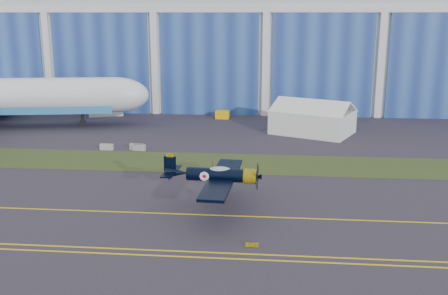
# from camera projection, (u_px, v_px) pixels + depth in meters

# --- Properties ---
(ground) EXTENTS (260.00, 260.00, 0.00)m
(ground) POSITION_uv_depth(u_px,v_px,m) (62.00, 193.00, 59.19)
(ground) COLOR #312C39
(ground) RESTS_ON ground
(grass_median) EXTENTS (260.00, 10.00, 0.02)m
(grass_median) POSITION_uv_depth(u_px,v_px,m) (101.00, 160.00, 72.69)
(grass_median) COLOR #475128
(grass_median) RESTS_ON ground
(hangar) EXTENTS (220.00, 45.70, 30.00)m
(hangar) POSITION_uv_depth(u_px,v_px,m) (175.00, 35.00, 124.75)
(hangar) COLOR silver
(hangar) RESTS_ON ground
(taxiway_centreline) EXTENTS (200.00, 0.20, 0.02)m
(taxiway_centreline) POSITION_uv_depth(u_px,v_px,m) (43.00, 209.00, 54.36)
(taxiway_centreline) COLOR yellow
(taxiway_centreline) RESTS_ON ground
(edge_line_far) EXTENTS (80.00, 0.20, 0.02)m
(edge_line_far) POSITION_uv_depth(u_px,v_px,m) (2.00, 244.00, 46.16)
(edge_line_far) COLOR yellow
(edge_line_far) RESTS_ON ground
(guard_board_right) EXTENTS (1.20, 0.15, 0.35)m
(guard_board_right) POSITION_uv_depth(u_px,v_px,m) (252.00, 245.00, 45.59)
(guard_board_right) COLOR yellow
(guard_board_right) RESTS_ON ground
(warbird) EXTENTS (12.12, 14.33, 4.06)m
(warbird) POSITION_uv_depth(u_px,v_px,m) (216.00, 175.00, 53.62)
(warbird) COLOR black
(warbird) RESTS_ON ground
(tent) EXTENTS (15.42, 13.74, 5.91)m
(tent) POSITION_uv_depth(u_px,v_px,m) (313.00, 116.00, 88.45)
(tent) COLOR white
(tent) RESTS_ON ground
(shipping_container) EXTENTS (7.07, 4.95, 2.84)m
(shipping_container) POSITION_uv_depth(u_px,v_px,m) (106.00, 109.00, 104.12)
(shipping_container) COLOR silver
(shipping_container) RESTS_ON ground
(tug) EXTENTS (2.68, 1.75, 1.51)m
(tug) POSITION_uv_depth(u_px,v_px,m) (222.00, 115.00, 101.49)
(tug) COLOR #FFB707
(tug) RESTS_ON ground
(barrier_a) EXTENTS (2.01, 0.65, 0.90)m
(barrier_a) POSITION_uv_depth(u_px,v_px,m) (107.00, 147.00, 78.05)
(barrier_a) COLOR #A09D92
(barrier_a) RESTS_ON ground
(barrier_b) EXTENTS (2.05, 0.78, 0.90)m
(barrier_b) POSITION_uv_depth(u_px,v_px,m) (137.00, 147.00, 78.15)
(barrier_b) COLOR #8E9F98
(barrier_b) RESTS_ON ground
(barrier_c) EXTENTS (2.05, 0.81, 0.90)m
(barrier_c) POSITION_uv_depth(u_px,v_px,m) (139.00, 148.00, 77.73)
(barrier_c) COLOR gray
(barrier_c) RESTS_ON ground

